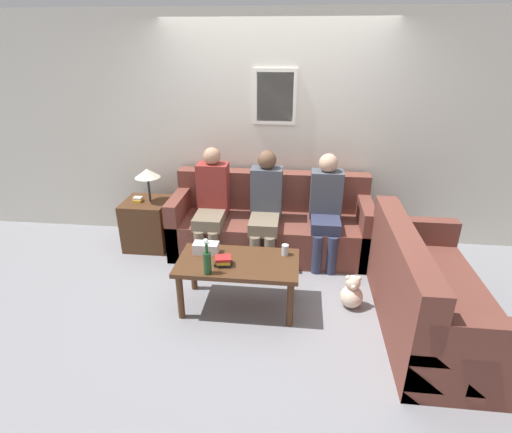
% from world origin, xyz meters
% --- Properties ---
extents(ground_plane, '(16.00, 16.00, 0.00)m').
position_xyz_m(ground_plane, '(0.00, 0.00, 0.00)').
color(ground_plane, gray).
extents(wall_back, '(9.00, 0.08, 2.60)m').
position_xyz_m(wall_back, '(0.00, 0.91, 1.30)').
color(wall_back, silver).
rests_on(wall_back, ground_plane).
extents(couch_main, '(2.22, 0.80, 0.88)m').
position_xyz_m(couch_main, '(0.00, 0.49, 0.31)').
color(couch_main, brown).
rests_on(couch_main, ground_plane).
extents(couch_side, '(0.80, 1.69, 0.88)m').
position_xyz_m(couch_side, '(1.41, -0.76, 0.31)').
color(couch_side, brown).
rests_on(couch_side, ground_plane).
extents(coffee_table, '(1.08, 0.57, 0.48)m').
position_xyz_m(coffee_table, '(-0.21, -0.63, 0.41)').
color(coffee_table, '#4C2D19').
rests_on(coffee_table, ground_plane).
extents(side_table_with_lamp, '(0.50, 0.50, 0.96)m').
position_xyz_m(side_table_with_lamp, '(-1.45, 0.43, 0.32)').
color(side_table_with_lamp, '#4C2D19').
rests_on(side_table_with_lamp, ground_plane).
extents(wine_bottle, '(0.07, 0.07, 0.28)m').
position_xyz_m(wine_bottle, '(-0.43, -0.86, 0.58)').
color(wine_bottle, '#19421E').
rests_on(wine_bottle, coffee_table).
extents(drinking_glass, '(0.06, 0.06, 0.10)m').
position_xyz_m(drinking_glass, '(0.20, -0.47, 0.53)').
color(drinking_glass, silver).
rests_on(drinking_glass, coffee_table).
extents(book_stack, '(0.15, 0.13, 0.08)m').
position_xyz_m(book_stack, '(-0.32, -0.72, 0.52)').
color(book_stack, black).
rests_on(book_stack, coffee_table).
extents(tissue_box, '(0.23, 0.12, 0.15)m').
position_xyz_m(tissue_box, '(-0.52, -0.51, 0.53)').
color(tissue_box, silver).
rests_on(tissue_box, coffee_table).
extents(person_left, '(0.34, 0.63, 1.22)m').
position_xyz_m(person_left, '(-0.65, 0.34, 0.65)').
color(person_left, '#756651').
rests_on(person_left, ground_plane).
extents(person_middle, '(0.34, 0.64, 1.21)m').
position_xyz_m(person_middle, '(-0.04, 0.30, 0.65)').
color(person_middle, '#756651').
rests_on(person_middle, ground_plane).
extents(person_right, '(0.34, 0.57, 1.19)m').
position_xyz_m(person_right, '(0.60, 0.34, 0.65)').
color(person_right, '#2D334C').
rests_on(person_right, ground_plane).
extents(teddy_bear, '(0.21, 0.21, 0.33)m').
position_xyz_m(teddy_bear, '(0.83, -0.53, 0.14)').
color(teddy_bear, beige).
rests_on(teddy_bear, ground_plane).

